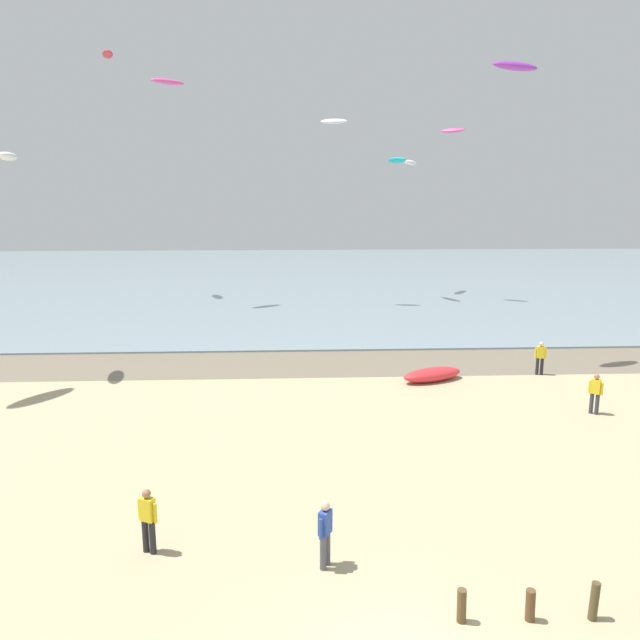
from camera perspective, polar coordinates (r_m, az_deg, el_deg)
The scene contains 15 objects.
wet_sand_strip at distance 32.34m, azimuth 0.97°, elevation -4.17°, with size 120.00×5.26×0.01m, color #7A6D59.
sea at distance 69.29m, azimuth -1.01°, elevation 4.28°, with size 160.00×70.00×0.10m, color #7F939E.
person_nearest_camera at distance 15.12m, azimuth 0.50°, elevation -19.64°, with size 0.37×0.51×1.71m.
person_by_waterline at distance 27.17m, azimuth 24.85°, elevation -6.33°, with size 0.45×0.40×1.71m.
person_left_flank at distance 16.21m, azimuth -16.15°, elevation -17.82°, with size 0.52×0.36×1.71m.
person_right_flank at distance 32.07m, azimuth 20.33°, elevation -3.35°, with size 0.56×0.29×1.71m.
grounded_kite at distance 29.76m, azimuth 10.70°, elevation -5.14°, with size 3.23×1.16×0.65m, color red.
kite_aloft_0 at distance 49.64m, azimuth 1.34°, elevation 18.49°, with size 2.13×0.68×0.34m, color white.
kite_aloft_1 at distance 52.94m, azimuth 12.57°, elevation 17.29°, with size 2.05×0.66×0.33m, color #E54C99.
kite_aloft_2 at distance 52.50m, azimuth 7.38°, elevation 14.93°, with size 2.59×0.83×0.41m, color #19B2B7.
kite_aloft_3 at distance 33.64m, azimuth 18.20°, elevation 22.09°, with size 2.68×0.86×0.43m, color purple.
kite_aloft_4 at distance 32.60m, azimuth -27.74°, elevation 13.70°, with size 2.41×0.77×0.39m, color white.
kite_aloft_6 at distance 57.95m, azimuth -19.67°, elevation 22.83°, with size 2.66×0.85×0.43m, color red.
kite_aloft_8 at distance 50.90m, azimuth -14.39°, elevation 21.23°, with size 2.70×0.86×0.43m, color #E54C99.
kite_aloft_9 at distance 56.69m, azimuth 8.62°, elevation 14.68°, with size 2.70×0.86×0.43m, color white.
Camera 1 is at (-2.00, -9.54, 8.73)m, focal length 33.43 mm.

